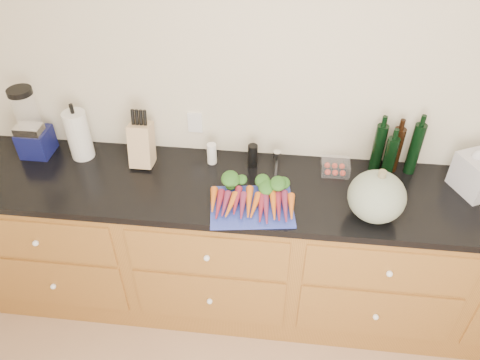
# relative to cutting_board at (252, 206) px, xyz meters

# --- Properties ---
(wall_back) EXTENTS (4.10, 0.05, 2.60)m
(wall_back) POSITION_rel_cutting_board_xyz_m (0.24, 0.48, 0.35)
(wall_back) COLOR beige
(wall_back) RESTS_ON ground
(cabinets) EXTENTS (3.60, 0.64, 0.90)m
(cabinets) POSITION_rel_cutting_board_xyz_m (0.24, 0.16, -0.49)
(cabinets) COLOR brown
(cabinets) RESTS_ON ground
(countertop) EXTENTS (3.64, 0.62, 0.04)m
(countertop) POSITION_rel_cutting_board_xyz_m (0.24, 0.16, -0.03)
(countertop) COLOR black
(countertop) RESTS_ON cabinets
(cutting_board) EXTENTS (0.44, 0.36, 0.01)m
(cutting_board) POSITION_rel_cutting_board_xyz_m (0.00, 0.00, 0.00)
(cutting_board) COLOR #2C3DAD
(cutting_board) RESTS_ON countertop
(carrots) EXTENTS (0.43, 0.29, 0.06)m
(carrots) POSITION_rel_cutting_board_xyz_m (-0.00, 0.03, 0.03)
(carrots) COLOR orange
(carrots) RESTS_ON cutting_board
(squash) EXTENTS (0.27, 0.27, 0.24)m
(squash) POSITION_rel_cutting_board_xyz_m (0.59, 0.01, 0.12)
(squash) COLOR slate
(squash) RESTS_ON countertop
(blender_appliance) EXTENTS (0.16, 0.16, 0.41)m
(blender_appliance) POSITION_rel_cutting_board_xyz_m (-1.24, 0.32, 0.17)
(blender_appliance) COLOR #10134B
(blender_appliance) RESTS_ON countertop
(paper_towel) EXTENTS (0.12, 0.12, 0.28)m
(paper_towel) POSITION_rel_cutting_board_xyz_m (-0.98, 0.32, 0.13)
(paper_towel) COLOR silver
(paper_towel) RESTS_ON countertop
(knife_block) EXTENTS (0.12, 0.12, 0.24)m
(knife_block) POSITION_rel_cutting_board_xyz_m (-0.63, 0.30, 0.11)
(knife_block) COLOR tan
(knife_block) RESTS_ON countertop
(grinder_salt) EXTENTS (0.05, 0.05, 0.12)m
(grinder_salt) POSITION_rel_cutting_board_xyz_m (-0.25, 0.34, 0.05)
(grinder_salt) COLOR white
(grinder_salt) RESTS_ON countertop
(grinder_pepper) EXTENTS (0.05, 0.05, 0.13)m
(grinder_pepper) POSITION_rel_cutting_board_xyz_m (-0.03, 0.34, 0.06)
(grinder_pepper) COLOR black
(grinder_pepper) RESTS_ON countertop
(canister_chrome) EXTENTS (0.04, 0.04, 0.10)m
(canister_chrome) POSITION_rel_cutting_board_xyz_m (0.10, 0.34, 0.05)
(canister_chrome) COLOR silver
(canister_chrome) RESTS_ON countertop
(tomato_box) EXTENTS (0.15, 0.12, 0.07)m
(tomato_box) POSITION_rel_cutting_board_xyz_m (0.42, 0.33, 0.03)
(tomato_box) COLOR white
(tomato_box) RESTS_ON countertop
(bottles) EXTENTS (0.25, 0.13, 0.30)m
(bottles) POSITION_rel_cutting_board_xyz_m (0.72, 0.37, 0.13)
(bottles) COLOR black
(bottles) RESTS_ON countertop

